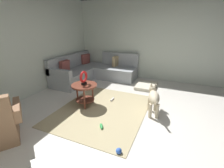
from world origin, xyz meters
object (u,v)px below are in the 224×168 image
Objects in this scene: dog at (154,97)px; dog_toy_bone at (101,126)px; torus_sculpture at (84,78)px; dog_toy_ball at (119,151)px; dog_bed_mat at (146,86)px; side_table at (84,89)px; dog_toy_rope at (112,99)px; sectional_couch at (93,71)px.

dog_toy_bone is (-0.94, 0.79, -0.35)m from dog.
dog_toy_ball is at bearing -130.54° from torus_sculpture.
dog reaches higher than dog_bed_mat.
dog reaches higher than side_table.
torus_sculpture is at bearing 175.00° from dog.
dog_toy_rope is (0.21, 1.06, -0.35)m from dog.
sectional_couch is at bearing 45.30° from dog_toy_rope.
dog_toy_ball reaches higher than dog_toy_bone.
torus_sculpture is 1.85m from dog_toy_ball.
dog_bed_mat is at bearing -90.36° from sectional_couch.
dog_bed_mat is 1.43m from dog_toy_rope.
dog_bed_mat is at bearing -25.30° from dog_toy_rope.
dog_toy_ball is 0.51× the size of dog_toy_bone.
sectional_couch reaches higher than dog_toy_ball.
dog is at bearing -101.40° from dog_toy_rope.
dog_bed_mat is at bearing -31.85° from torus_sculpture.
dog_toy_ball is (-1.12, -1.31, -0.37)m from side_table.
sectional_couch is 2.81× the size of dog_bed_mat.
side_table is 1.76m from dog_toy_ball.
dog is at bearing -10.32° from dog_toy_ball.
dog_toy_rope is at bearing 26.49° from dog_toy_ball.
dog_toy_ball is at bearing -153.51° from dog_toy_rope.
side_table reaches higher than dog_bed_mat.
sectional_couch reaches higher than side_table.
dog reaches higher than dog_toy_bone.
torus_sculpture is 1.22m from dog_toy_bone.
torus_sculpture is at bearing -97.13° from side_table.
dog_toy_bone is (-1.15, -0.27, 0.00)m from dog_toy_rope.
torus_sculpture is at bearing -155.62° from sectional_couch.
torus_sculpture reaches higher than dog_toy_bone.
dog_toy_ball is 0.47× the size of dog_toy_rope.
dog_bed_mat is at bearing -7.97° from dog_toy_bone.
torus_sculpture is at bearing 134.81° from dog_toy_rope.
dog_toy_rope is at bearing 153.28° from dog.
dog_toy_bone is (0.47, 0.54, -0.02)m from dog_toy_ball.
side_table is 0.29m from torus_sculpture.
dog_bed_mat is 2.92m from dog_toy_ball.
side_table is 0.81m from dog_toy_rope.
dog_bed_mat is (-0.01, -1.93, -0.25)m from sectional_couch.
dog_toy_ball is (-1.41, 0.26, -0.33)m from dog.
dog_toy_rope is (0.50, -0.50, -0.69)m from torus_sculpture.
sectional_couch reaches higher than dog_toy_rope.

